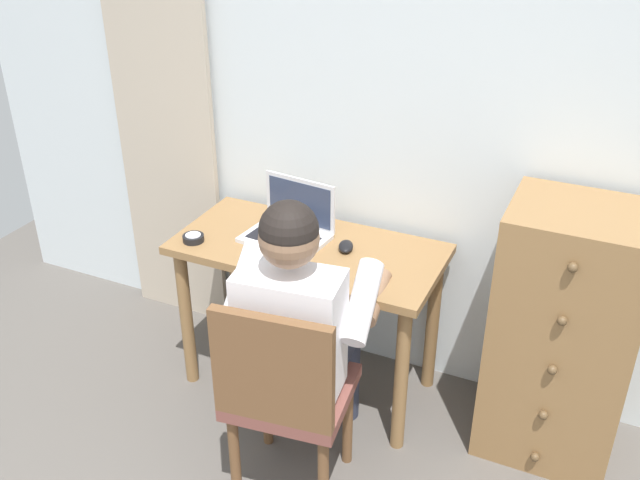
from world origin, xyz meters
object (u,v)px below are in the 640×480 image
Objects in this scene: laptop at (290,226)px; desk_clock at (193,238)px; computer_mouse at (346,246)px; dresser at (562,336)px; person_seated at (302,320)px; chair at (285,392)px; desk at (308,271)px.

desk_clock is (-0.35, -0.21, -0.04)m from laptop.
dresser is at bearing -17.73° from computer_mouse.
person_seated is at bearing -59.06° from laptop.
dresser is 2.92× the size of laptop.
chair is at bearing -65.01° from laptop.
person_seated is 3.30× the size of laptop.
desk_clock is at bearing -160.00° from desk.
person_seated reaches higher than chair.
dresser is (1.04, 0.07, -0.06)m from desk.
person_seated is (-0.02, 0.18, 0.18)m from chair.
person_seated reaches higher than desk_clock.
laptop is 4.07× the size of desk_clock.
dresser reaches higher than laptop.
computer_mouse is at bearing -1.82° from laptop.
person_seated is at bearing -149.06° from dresser.
person_seated reaches higher than computer_mouse.
desk is 0.21m from laptop.
desk is 12.46× the size of desk_clock.
laptop reaches higher than chair.
chair is (0.21, -0.63, -0.10)m from desk.
laptop is at bearing 158.05° from desk.
dresser is 10.70× the size of computer_mouse.
dresser is 1.01m from person_seated.
desk is 0.93× the size of person_seated.
desk_clock is (-0.46, -0.17, 0.14)m from desk.
computer_mouse is at bearing -177.79° from dresser.
computer_mouse is at bearing 12.34° from desk.
laptop reaches higher than desk_clock.
computer_mouse is (-0.89, -0.03, 0.20)m from dresser.
desk is 1.26× the size of chair.
desk is at bearing 20.00° from desk_clock.
desk_clock is (-0.61, -0.20, -0.00)m from computer_mouse.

